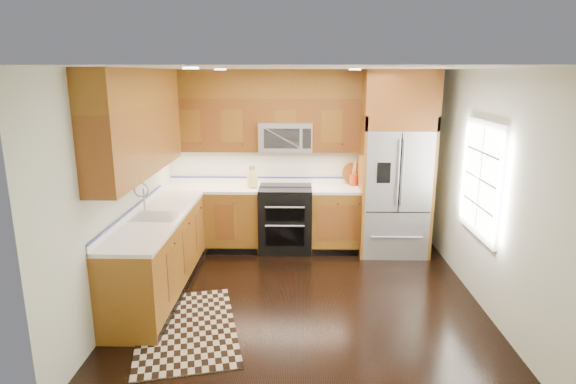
{
  "coord_description": "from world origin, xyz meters",
  "views": [
    {
      "loc": [
        -0.06,
        -5.08,
        2.55
      ],
      "look_at": [
        -0.19,
        0.6,
        1.14
      ],
      "focal_mm": 30.0,
      "sensor_mm": 36.0,
      "label": 1
    }
  ],
  "objects_px": {
    "utensil_crock": "(354,177)",
    "refrigerator": "(395,164)",
    "rug": "(187,328)",
    "knife_block": "(252,179)",
    "range": "(285,219)"
  },
  "relations": [
    {
      "from": "refrigerator",
      "to": "rug",
      "type": "distance_m",
      "value": 3.62
    },
    {
      "from": "rug",
      "to": "knife_block",
      "type": "xyz_separation_m",
      "value": [
        0.47,
        2.34,
        1.06
      ]
    },
    {
      "from": "refrigerator",
      "to": "knife_block",
      "type": "bearing_deg",
      "value": 178.33
    },
    {
      "from": "rug",
      "to": "knife_block",
      "type": "distance_m",
      "value": 2.61
    },
    {
      "from": "utensil_crock",
      "to": "refrigerator",
      "type": "bearing_deg",
      "value": -20.7
    },
    {
      "from": "knife_block",
      "to": "refrigerator",
      "type": "bearing_deg",
      "value": -1.67
    },
    {
      "from": "range",
      "to": "utensil_crock",
      "type": "bearing_deg",
      "value": 9.64
    },
    {
      "from": "utensil_crock",
      "to": "range",
      "type": "bearing_deg",
      "value": -170.36
    },
    {
      "from": "range",
      "to": "utensil_crock",
      "type": "height_order",
      "value": "utensil_crock"
    },
    {
      "from": "refrigerator",
      "to": "knife_block",
      "type": "relative_size",
      "value": 8.32
    },
    {
      "from": "rug",
      "to": "refrigerator",
      "type": "bearing_deg",
      "value": 28.86
    },
    {
      "from": "knife_block",
      "to": "utensil_crock",
      "type": "bearing_deg",
      "value": 5.73
    },
    {
      "from": "refrigerator",
      "to": "rug",
      "type": "relative_size",
      "value": 1.59
    },
    {
      "from": "range",
      "to": "knife_block",
      "type": "relative_size",
      "value": 3.03
    },
    {
      "from": "refrigerator",
      "to": "rug",
      "type": "height_order",
      "value": "refrigerator"
    }
  ]
}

